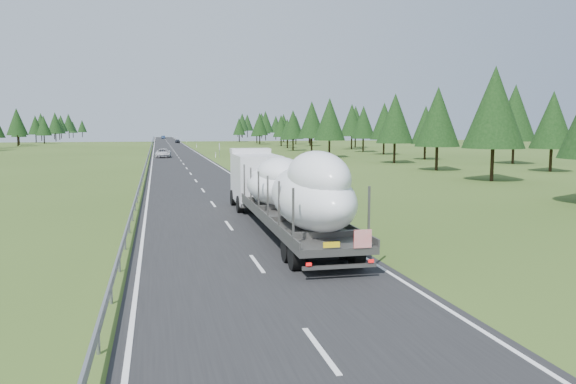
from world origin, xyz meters
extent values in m
plane|color=#334B19|center=(0.00, 0.00, 0.00)|extent=(400.00, 400.00, 0.00)
cube|color=black|center=(0.00, 100.00, 0.01)|extent=(10.00, 400.00, 0.02)
cube|color=slate|center=(-5.30, 100.00, 0.60)|extent=(0.08, 400.00, 0.32)
cylinder|color=slate|center=(-5.30, 0.00, 0.30)|extent=(0.10, 0.10, 0.60)
cube|color=silver|center=(6.50, 30.00, 0.50)|extent=(0.12, 0.07, 1.00)
cube|color=black|center=(6.50, 30.00, 0.82)|extent=(0.13, 0.08, 0.12)
cube|color=silver|center=(6.50, 80.00, 0.50)|extent=(0.12, 0.07, 1.00)
cube|color=black|center=(6.50, 80.00, 0.82)|extent=(0.13, 0.08, 0.12)
cube|color=silver|center=(6.50, 130.00, 0.50)|extent=(0.12, 0.07, 1.00)
cube|color=black|center=(6.50, 130.00, 0.82)|extent=(0.13, 0.08, 0.12)
cube|color=silver|center=(6.50, 180.00, 0.50)|extent=(0.12, 0.07, 1.00)
cube|color=black|center=(6.50, 180.00, 0.82)|extent=(0.13, 0.08, 0.12)
cube|color=silver|center=(6.50, 230.00, 0.50)|extent=(0.12, 0.07, 1.00)
cube|color=black|center=(6.50, 230.00, 0.82)|extent=(0.13, 0.08, 0.12)
cube|color=silver|center=(6.50, 280.00, 0.50)|extent=(0.12, 0.07, 1.00)
cube|color=black|center=(6.50, 280.00, 0.82)|extent=(0.13, 0.08, 0.12)
cube|color=silver|center=(6.50, 330.00, 0.50)|extent=(0.12, 0.07, 1.00)
cube|color=black|center=(6.50, 330.00, 0.82)|extent=(0.13, 0.08, 0.12)
cylinder|color=slate|center=(7.20, 80.00, 1.00)|extent=(0.08, 0.08, 2.00)
cube|color=silver|center=(7.20, 80.00, 2.00)|extent=(0.05, 0.90, 1.20)
cylinder|color=black|center=(43.41, 38.11, 1.69)|extent=(0.36, 0.36, 3.37)
cone|color=black|center=(43.41, 38.11, 6.37)|extent=(5.25, 5.25, 7.03)
cylinder|color=black|center=(48.07, 52.33, 2.01)|extent=(0.36, 0.36, 4.02)
cone|color=black|center=(48.07, 52.33, 7.60)|extent=(6.26, 6.26, 8.38)
cylinder|color=black|center=(40.56, 65.91, 1.56)|extent=(0.36, 0.36, 3.11)
cone|color=black|center=(40.56, 65.91, 5.88)|extent=(4.84, 4.84, 6.48)
cylinder|color=black|center=(40.68, 84.01, 1.77)|extent=(0.36, 0.36, 3.54)
cone|color=black|center=(40.68, 84.01, 6.69)|extent=(5.51, 5.51, 7.38)
cylinder|color=black|center=(41.00, 96.47, 1.74)|extent=(0.36, 0.36, 3.48)
cone|color=black|center=(41.00, 96.47, 6.57)|extent=(5.41, 5.41, 7.25)
cylinder|color=black|center=(43.39, 110.82, 1.92)|extent=(0.36, 0.36, 3.84)
cone|color=black|center=(43.39, 110.82, 7.26)|extent=(5.98, 5.98, 8.01)
cylinder|color=black|center=(48.31, 121.74, 1.91)|extent=(0.36, 0.36, 3.82)
cone|color=black|center=(48.31, 121.74, 7.21)|extent=(5.94, 5.94, 7.96)
cylinder|color=black|center=(40.15, 137.91, 1.72)|extent=(0.36, 0.36, 3.45)
cone|color=black|center=(40.15, 137.91, 6.52)|extent=(5.37, 5.37, 7.19)
cylinder|color=black|center=(39.86, 154.10, 1.57)|extent=(0.36, 0.36, 3.14)
cone|color=black|center=(39.86, 154.10, 5.93)|extent=(4.88, 4.88, 6.54)
cylinder|color=black|center=(47.92, 167.44, 1.46)|extent=(0.36, 0.36, 2.91)
cone|color=black|center=(47.92, 167.44, 5.50)|extent=(4.53, 4.53, 6.06)
cylinder|color=black|center=(41.36, 178.89, 1.76)|extent=(0.36, 0.36, 3.52)
cone|color=black|center=(41.36, 178.89, 6.66)|extent=(5.48, 5.48, 7.34)
cylinder|color=black|center=(46.75, 196.32, 1.50)|extent=(0.36, 0.36, 3.00)
cone|color=black|center=(46.75, 196.32, 5.66)|extent=(4.66, 4.66, 6.25)
cylinder|color=black|center=(40.80, 210.73, 2.10)|extent=(0.36, 0.36, 4.19)
cone|color=black|center=(40.80, 210.73, 7.92)|extent=(6.53, 6.53, 8.74)
cylinder|color=black|center=(47.43, 221.31, 1.81)|extent=(0.36, 0.36, 3.62)
cone|color=black|center=(47.43, 221.31, 6.83)|extent=(5.63, 5.63, 7.54)
cylinder|color=black|center=(45.74, 236.49, 1.48)|extent=(0.36, 0.36, 2.96)
cone|color=black|center=(45.74, 236.49, 5.60)|extent=(4.61, 4.61, 6.17)
cylinder|color=black|center=(46.60, 251.10, 2.14)|extent=(0.36, 0.36, 4.28)
cone|color=black|center=(46.60, 251.10, 8.08)|extent=(6.65, 6.65, 8.91)
cylinder|color=black|center=(39.24, 265.95, 2.16)|extent=(0.36, 0.36, 4.31)
cone|color=black|center=(39.24, 265.95, 8.14)|extent=(6.71, 6.71, 8.98)
cylinder|color=black|center=(43.84, 278.52, 2.12)|extent=(0.36, 0.36, 4.25)
cone|color=black|center=(43.84, 278.52, 8.02)|extent=(6.60, 6.60, 8.85)
cylinder|color=black|center=(43.07, 294.74, 1.83)|extent=(0.36, 0.36, 3.66)
cone|color=black|center=(43.07, 294.74, 6.91)|extent=(5.69, 5.69, 7.62)
cylinder|color=black|center=(42.16, 303.50, 1.46)|extent=(0.36, 0.36, 2.91)
cone|color=black|center=(42.16, 303.50, 5.50)|extent=(4.53, 4.53, 6.07)
cylinder|color=black|center=(29.34, 28.95, 1.98)|extent=(0.36, 0.36, 3.95)
cone|color=black|center=(29.34, 28.95, 7.47)|extent=(6.15, 6.15, 8.24)
cylinder|color=black|center=(30.67, 43.09, 1.80)|extent=(0.36, 0.36, 3.59)
cone|color=black|center=(30.67, 43.09, 6.78)|extent=(5.59, 5.59, 7.48)
cylinder|color=black|center=(31.57, 58.13, 1.81)|extent=(0.36, 0.36, 3.61)
cone|color=black|center=(31.57, 58.13, 6.82)|extent=(5.62, 5.62, 7.52)
cylinder|color=black|center=(26.71, 75.89, 1.83)|extent=(0.36, 0.36, 3.66)
cone|color=black|center=(26.71, 75.89, 6.92)|extent=(5.70, 5.70, 7.63)
cylinder|color=black|center=(28.12, 92.97, 1.86)|extent=(0.36, 0.36, 3.73)
cone|color=black|center=(28.12, 92.97, 7.04)|extent=(5.80, 5.80, 7.76)
cylinder|color=black|center=(27.36, 106.53, 1.62)|extent=(0.36, 0.36, 3.24)
cone|color=black|center=(27.36, 106.53, 6.12)|extent=(5.04, 5.04, 6.75)
cylinder|color=black|center=(29.77, 122.68, 1.29)|extent=(0.36, 0.36, 2.57)
cone|color=black|center=(29.77, 122.68, 4.86)|extent=(4.00, 4.00, 5.36)
cylinder|color=black|center=(31.61, 138.80, 1.55)|extent=(0.36, 0.36, 3.10)
cone|color=black|center=(31.61, 138.80, 5.86)|extent=(4.82, 4.82, 6.46)
cylinder|color=black|center=(28.46, 156.36, 1.72)|extent=(0.36, 0.36, 3.45)
cone|color=black|center=(28.46, 156.36, 6.51)|extent=(5.36, 5.36, 7.18)
cylinder|color=black|center=(30.26, 172.08, 1.37)|extent=(0.36, 0.36, 2.74)
cone|color=black|center=(30.26, 172.08, 5.18)|extent=(4.27, 4.27, 5.72)
cylinder|color=black|center=(26.44, 188.38, 1.53)|extent=(0.36, 0.36, 3.05)
cone|color=black|center=(26.44, 188.38, 5.77)|extent=(4.75, 4.75, 6.36)
cylinder|color=black|center=(-42.86, 154.10, 1.87)|extent=(0.36, 0.36, 3.74)
cone|color=black|center=(-42.86, 154.10, 7.07)|extent=(5.82, 5.82, 7.80)
cylinder|color=black|center=(-45.44, 167.44, 1.44)|extent=(0.36, 0.36, 2.89)
cone|color=black|center=(-45.44, 167.44, 5.46)|extent=(4.49, 4.49, 6.02)
cylinder|color=black|center=(-40.22, 178.89, 1.60)|extent=(0.36, 0.36, 3.20)
cone|color=black|center=(-40.22, 178.89, 6.05)|extent=(4.99, 4.99, 6.68)
cylinder|color=black|center=(-46.12, 196.32, 1.67)|extent=(0.36, 0.36, 3.34)
cone|color=black|center=(-46.12, 196.32, 6.31)|extent=(5.20, 5.20, 6.96)
cylinder|color=black|center=(-41.78, 210.73, 1.92)|extent=(0.36, 0.36, 3.85)
cone|color=black|center=(-41.78, 210.73, 7.26)|extent=(5.98, 5.98, 8.01)
cylinder|color=black|center=(-48.86, 221.31, 1.91)|extent=(0.36, 0.36, 3.82)
cone|color=black|center=(-48.86, 221.31, 7.22)|extent=(5.94, 5.94, 7.96)
cylinder|color=black|center=(-44.43, 236.49, 1.62)|extent=(0.36, 0.36, 3.24)
cone|color=black|center=(-44.43, 236.49, 6.12)|extent=(5.04, 5.04, 6.74)
cylinder|color=black|center=(-48.94, 251.10, 1.44)|extent=(0.36, 0.36, 2.89)
cone|color=black|center=(-48.94, 251.10, 5.45)|extent=(4.49, 4.49, 6.01)
cylinder|color=black|center=(-48.28, 265.95, 1.93)|extent=(0.36, 0.36, 3.86)
cone|color=black|center=(-48.28, 265.95, 7.29)|extent=(6.00, 6.00, 8.04)
cylinder|color=black|center=(-46.55, 278.52, 2.10)|extent=(0.36, 0.36, 4.19)
cone|color=black|center=(-46.55, 278.52, 7.92)|extent=(6.53, 6.53, 8.74)
cylinder|color=black|center=(-46.84, 294.74, 1.46)|extent=(0.36, 0.36, 2.92)
cone|color=black|center=(-46.84, 294.74, 5.52)|extent=(4.55, 4.55, 6.09)
cylinder|color=black|center=(-43.27, 303.50, 1.62)|extent=(0.36, 0.36, 3.23)
cone|color=black|center=(-43.27, 303.50, 6.10)|extent=(5.03, 5.03, 6.73)
cube|color=silver|center=(2.60, 15.15, 2.10)|extent=(2.85, 5.57, 3.09)
cube|color=black|center=(2.60, 17.96, 2.65)|extent=(2.54, 0.13, 1.55)
cube|color=silver|center=(2.60, 17.58, 3.81)|extent=(2.78, 1.37, 0.33)
cube|color=#585653|center=(2.60, 14.04, 0.61)|extent=(2.82, 3.36, 0.28)
cylinder|color=black|center=(1.33, 17.13, 0.55)|extent=(0.40, 1.11, 1.10)
cylinder|color=black|center=(3.87, 17.13, 0.55)|extent=(0.40, 1.11, 1.10)
cylinder|color=black|center=(1.33, 13.60, 0.55)|extent=(0.40, 1.11, 1.10)
cylinder|color=black|center=(3.87, 13.60, 0.55)|extent=(0.40, 1.11, 1.10)
cube|color=#585653|center=(2.60, 4.65, 1.02)|extent=(3.24, 15.51, 0.29)
cube|color=#585653|center=(1.13, 4.65, 1.29)|extent=(0.32, 15.47, 0.27)
cube|color=#585653|center=(4.07, 4.65, 1.29)|extent=(0.32, 15.47, 0.27)
cube|color=#585653|center=(1.13, -1.98, 2.21)|extent=(0.08, 0.08, 2.10)
cube|color=#585653|center=(4.07, -1.98, 2.21)|extent=(0.08, 0.08, 2.10)
cube|color=#585653|center=(1.13, 0.67, 2.21)|extent=(0.08, 0.08, 2.10)
cube|color=#585653|center=(4.07, 0.67, 2.21)|extent=(0.08, 0.08, 2.10)
cube|color=#585653|center=(1.13, 3.32, 2.21)|extent=(0.08, 0.08, 2.10)
cube|color=#585653|center=(4.07, 3.32, 2.21)|extent=(0.08, 0.08, 2.10)
cube|color=#585653|center=(1.13, 5.98, 2.21)|extent=(0.08, 0.08, 2.10)
cube|color=#585653|center=(4.07, 5.98, 2.21)|extent=(0.08, 0.08, 2.10)
cube|color=#585653|center=(1.13, 8.63, 2.21)|extent=(0.08, 0.08, 2.10)
cube|color=#585653|center=(4.07, 8.63, 2.21)|extent=(0.08, 0.08, 2.10)
cube|color=#585653|center=(1.13, 11.28, 2.21)|extent=(0.08, 0.08, 2.10)
cube|color=#585653|center=(4.07, 11.28, 2.21)|extent=(0.08, 0.08, 2.10)
cylinder|color=black|center=(1.38, -1.32, 0.55)|extent=(0.46, 1.11, 1.10)
cylinder|color=black|center=(3.82, -1.32, 0.55)|extent=(0.46, 1.11, 1.10)
cylinder|color=black|center=(1.38, 0.01, 0.55)|extent=(0.46, 1.11, 1.10)
cylinder|color=black|center=(3.82, 0.01, 0.55)|extent=(0.46, 1.11, 1.10)
cube|color=#585653|center=(2.60, -3.03, 0.50)|extent=(2.76, 0.18, 0.13)
cube|color=red|center=(3.43, -3.11, 1.49)|extent=(0.66, 0.06, 0.66)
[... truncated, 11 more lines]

